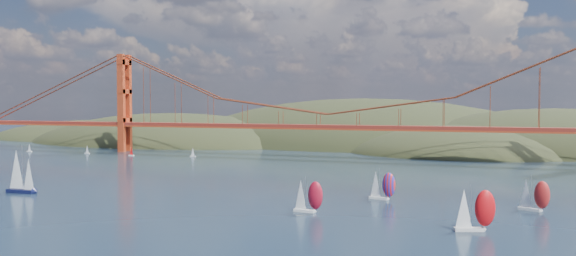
# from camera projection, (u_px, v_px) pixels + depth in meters

# --- Properties ---
(ground) EXTENTS (1200.00, 1200.00, 0.00)m
(ground) POSITION_uv_depth(u_px,v_px,m) (65.00, 243.00, 108.28)
(ground) COLOR black
(ground) RESTS_ON ground
(headlands) EXTENTS (725.00, 225.00, 96.00)m
(headlands) POSITION_uv_depth(u_px,v_px,m) (440.00, 167.00, 353.66)
(headlands) COLOR black
(headlands) RESTS_ON ground
(bridge) EXTENTS (552.00, 12.00, 55.00)m
(bridge) POSITION_uv_depth(u_px,v_px,m) (325.00, 93.00, 276.07)
(bridge) COLOR maroon
(bridge) RESTS_ON ground
(sloop_navy) EXTENTS (9.52, 5.54, 14.61)m
(sloop_navy) POSITION_uv_depth(u_px,v_px,m) (20.00, 172.00, 169.44)
(sloop_navy) COLOR black
(sloop_navy) RESTS_ON ground
(racer_0) EXTENTS (7.85, 3.59, 8.88)m
(racer_0) POSITION_uv_depth(u_px,v_px,m) (308.00, 195.00, 138.89)
(racer_0) COLOR white
(racer_0) RESTS_ON ground
(racer_1) EXTENTS (8.88, 5.70, 9.92)m
(racer_1) POSITION_uv_depth(u_px,v_px,m) (474.00, 209.00, 118.21)
(racer_1) COLOR silver
(racer_1) RESTS_ON ground
(racer_2) EXTENTS (7.88, 5.58, 8.84)m
(racer_2) POSITION_uv_depth(u_px,v_px,m) (533.00, 195.00, 140.51)
(racer_2) COLOR white
(racer_2) RESTS_ON ground
(racer_rwb) EXTENTS (7.84, 4.15, 8.80)m
(racer_rwb) POSITION_uv_depth(u_px,v_px,m) (382.00, 185.00, 157.50)
(racer_rwb) COLOR white
(racer_rwb) RESTS_ON ground
(distant_boat_0) EXTENTS (3.00, 2.00, 4.70)m
(distant_boat_0) POSITION_uv_depth(u_px,v_px,m) (29.00, 147.00, 318.23)
(distant_boat_0) COLOR silver
(distant_boat_0) RESTS_ON ground
(distant_boat_1) EXTENTS (3.00, 2.00, 4.70)m
(distant_boat_1) POSITION_uv_depth(u_px,v_px,m) (87.00, 149.00, 305.17)
(distant_boat_1) COLOR silver
(distant_boat_1) RESTS_ON ground
(distant_boat_2) EXTENTS (3.00, 2.00, 4.70)m
(distant_boat_2) POSITION_uv_depth(u_px,v_px,m) (131.00, 151.00, 293.08)
(distant_boat_2) COLOR silver
(distant_boat_2) RESTS_ON ground
(distant_boat_3) EXTENTS (3.00, 2.00, 4.70)m
(distant_boat_3) POSITION_uv_depth(u_px,v_px,m) (193.00, 152.00, 287.15)
(distant_boat_3) COLOR silver
(distant_boat_3) RESTS_ON ground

